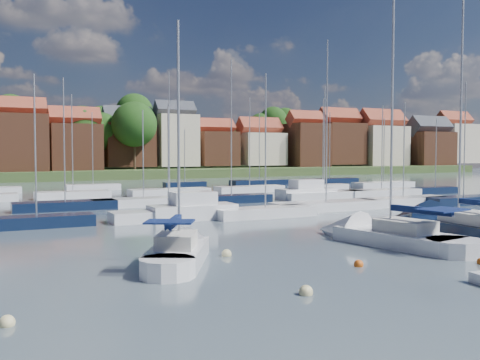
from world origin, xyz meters
TOP-DOWN VIEW (x-y plane):
  - ground at (0.00, 40.00)m, footprint 260.00×260.00m
  - sailboat_left at (-11.73, 5.08)m, footprint 6.63×9.38m
  - sailboat_centre at (0.70, 4.73)m, footprint 5.09×11.91m
  - sailboat_navy at (8.05, 6.51)m, footprint 4.45×13.84m
  - buoy_a at (-20.13, -2.24)m, footprint 0.49×0.49m
  - buoy_b at (-9.72, -3.29)m, footprint 0.54×0.54m
  - buoy_c at (-4.70, -0.18)m, footprint 0.45×0.45m
  - buoy_e at (4.15, 6.01)m, footprint 0.47×0.47m
  - buoy_g at (-9.26, 4.92)m, footprint 0.52×0.52m
  - buoy_h at (4.14, 6.59)m, footprint 0.54×0.54m
  - marina_field at (1.91, 35.15)m, footprint 79.62×41.41m
  - far_shore_town at (2.23, 132.67)m, footprint 212.46×90.00m

SIDE VIEW (x-z plane):
  - ground at x=0.00m, z-range 0.00..0.00m
  - buoy_a at x=-20.13m, z-range -0.25..0.25m
  - buoy_b at x=-9.72m, z-range -0.27..0.27m
  - buoy_c at x=-4.70m, z-range -0.23..0.23m
  - buoy_e at x=4.15m, z-range -0.23..0.23m
  - buoy_g at x=-9.26m, z-range -0.26..0.26m
  - buoy_h at x=4.14m, z-range -0.27..0.27m
  - sailboat_navy at x=8.05m, z-range -9.05..9.74m
  - sailboat_centre at x=0.70m, z-range -7.49..8.20m
  - sailboat_left at x=-11.73m, z-range -6.04..6.77m
  - marina_field at x=1.91m, z-range -7.53..8.40m
  - far_shore_town at x=2.23m, z-range -6.53..15.74m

